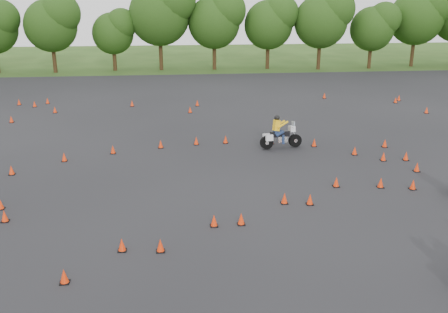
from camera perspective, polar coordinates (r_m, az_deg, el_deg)
ground at (r=20.21m, az=1.20°, el=-6.76°), size 140.00×140.00×0.00m
asphalt_pad at (r=25.74m, az=-0.47°, el=-1.15°), size 62.00×62.00×0.00m
treeline at (r=53.72m, az=1.10°, el=13.95°), size 86.92×32.75×10.82m
traffic_cones at (r=25.30m, az=-0.63°, el=-0.96°), size 36.26×32.86×0.45m
rider_yellow at (r=28.70m, az=6.60°, el=2.79°), size 2.58×1.11×1.92m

